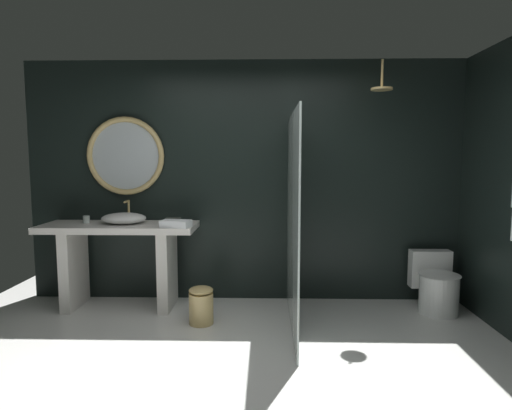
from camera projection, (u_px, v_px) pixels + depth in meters
The scene contains 12 objects.
ground_plane at pixel (236, 384), 2.99m from camera, with size 5.76×5.76×0.00m, color silver.
back_wall_panel at pixel (248, 182), 4.74m from camera, with size 4.80×0.10×2.60m, color black.
vanity_counter at pixel (120, 252), 4.49m from camera, with size 1.58×0.58×0.88m.
vessel_sink at pixel (124, 218), 4.47m from camera, with size 0.46×0.38×0.23m.
tumbler_cup at pixel (86, 219), 4.52m from camera, with size 0.07×0.07×0.08m, color silver.
tissue_box at pixel (173, 221), 4.41m from camera, with size 0.15×0.12×0.07m, color #282D28.
round_wall_mirror at pixel (125, 156), 4.65m from camera, with size 0.84×0.06×0.84m.
shower_glass_panel at pixel (293, 222), 3.93m from camera, with size 0.02×1.58×1.96m, color silver.
rain_shower_head at pixel (382, 87), 4.14m from camera, with size 0.21×0.21×0.29m.
toilet at pixel (436, 286), 4.40m from camera, with size 0.42×0.56×0.59m.
waste_bin at pixel (201, 305), 4.07m from camera, with size 0.23×0.23×0.36m.
folded_hand_towel at pixel (176, 224), 4.25m from camera, with size 0.28×0.17×0.07m, color white.
Camera 1 is at (0.21, -2.84, 1.56)m, focal length 30.27 mm.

